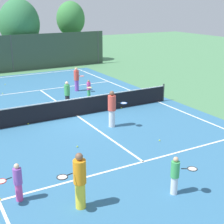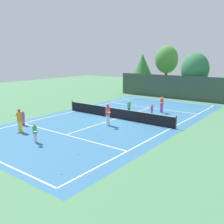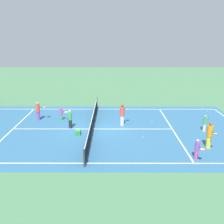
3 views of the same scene
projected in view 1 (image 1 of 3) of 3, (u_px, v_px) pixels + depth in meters
ground_plane at (77, 116)px, 18.41m from camera, size 80.00×80.00×0.00m
court_surface at (77, 116)px, 18.41m from camera, size 13.00×25.00×0.01m
tennis_net at (77, 107)px, 18.25m from camera, size 11.90×0.10×1.10m
perimeter_fence at (12, 54)px, 29.49m from camera, size 18.00×0.12×3.20m
tree_1 at (71, 19)px, 34.05m from camera, size 2.89×2.74×6.02m
tree_2 at (19, 24)px, 31.34m from camera, size 3.75×3.98×6.24m
player_0 at (67, 94)px, 19.75m from camera, size 0.33×0.33×1.54m
player_1 at (89, 89)px, 21.61m from camera, size 0.53×0.83×1.19m
player_2 at (112, 109)px, 16.52m from camera, size 0.86×0.84×1.84m
player_3 at (17, 182)px, 10.37m from camera, size 0.86×0.46×1.28m
player_4 at (80, 180)px, 9.93m from camera, size 0.97×0.50×1.82m
player_5 at (77, 79)px, 23.25m from camera, size 0.55×0.93×1.65m
player_6 at (176, 175)px, 10.74m from camera, size 0.83×0.65×1.32m
ball_crate at (50, 111)px, 18.61m from camera, size 0.42×0.36×0.43m
tennis_ball_0 at (5, 84)px, 25.25m from camera, size 0.07×0.07×0.07m
tennis_ball_2 at (160, 140)px, 15.07m from camera, size 0.07×0.07×0.07m
tennis_ball_3 at (41, 121)px, 17.58m from camera, size 0.07×0.07×0.07m
tennis_ball_4 at (28, 124)px, 17.10m from camera, size 0.07×0.07×0.07m
tennis_ball_6 at (0, 199)px, 10.60m from camera, size 0.07×0.07×0.07m
tennis_ball_7 at (36, 112)px, 19.01m from camera, size 0.07×0.07×0.07m
tennis_ball_8 at (2, 93)px, 22.75m from camera, size 0.07×0.07×0.07m
tennis_ball_10 at (77, 147)px, 14.42m from camera, size 0.07×0.07×0.07m
tennis_ball_11 at (67, 86)px, 24.79m from camera, size 0.07×0.07×0.07m
tennis_ball_13 at (121, 108)px, 19.66m from camera, size 0.07×0.07×0.07m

